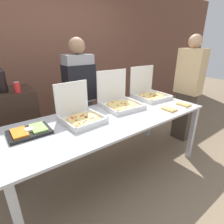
# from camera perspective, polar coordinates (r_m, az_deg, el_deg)

# --- Properties ---
(ground_plane) EXTENTS (16.00, 16.00, 0.00)m
(ground_plane) POSITION_cam_1_polar(r_m,az_deg,el_deg) (2.49, 0.00, -19.09)
(ground_plane) COLOR #847056
(brick_wall_behind) EXTENTS (10.00, 0.06, 2.80)m
(brick_wall_behind) POSITION_cam_1_polar(r_m,az_deg,el_deg) (3.41, -18.34, 16.87)
(brick_wall_behind) COLOR brown
(brick_wall_behind) RESTS_ON ground_plane
(buffet_table) EXTENTS (2.39, 0.93, 0.83)m
(buffet_table) POSITION_cam_1_polar(r_m,az_deg,el_deg) (2.08, 0.00, -3.42)
(buffet_table) COLOR silver
(buffet_table) RESTS_ON ground_plane
(pizza_box_far_right) EXTENTS (0.49, 0.51, 0.46)m
(pizza_box_far_right) POSITION_cam_1_polar(r_m,az_deg,el_deg) (2.34, 2.35, 3.79)
(pizza_box_far_right) COLOR white
(pizza_box_far_right) RESTS_ON buffet_table
(pizza_box_near_left) EXTENTS (0.43, 0.44, 0.40)m
(pizza_box_near_left) POSITION_cam_1_polar(r_m,az_deg,el_deg) (1.94, -10.40, -0.71)
(pizza_box_near_left) COLOR white
(pizza_box_near_left) RESTS_ON buffet_table
(pizza_box_near_right) EXTENTS (0.49, 0.51, 0.46)m
(pizza_box_near_right) POSITION_cam_1_polar(r_m,az_deg,el_deg) (2.80, 11.93, 6.35)
(pizza_box_near_right) COLOR white
(pizza_box_near_right) RESTS_ON buffet_table
(paper_plate_front_center) EXTENTS (0.24, 0.24, 0.03)m
(paper_plate_front_center) POSITION_cam_1_polar(r_m,az_deg,el_deg) (2.32, 18.19, 0.71)
(paper_plate_front_center) COLOR white
(paper_plate_front_center) RESTS_ON buffet_table
(paper_plate_front_right) EXTENTS (0.25, 0.25, 0.03)m
(paper_plate_front_right) POSITION_cam_1_polar(r_m,az_deg,el_deg) (2.57, 22.38, 2.15)
(paper_plate_front_right) COLOR white
(paper_plate_front_right) RESTS_ON buffet_table
(veggie_tray) EXTENTS (0.37, 0.27, 0.05)m
(veggie_tray) POSITION_cam_1_polar(r_m,az_deg,el_deg) (1.83, -25.37, -5.79)
(veggie_tray) COLOR black
(veggie_tray) RESTS_ON buffet_table
(sideboard_podium) EXTENTS (0.57, 0.55, 1.09)m
(sideboard_podium) POSITION_cam_1_polar(r_m,az_deg,el_deg) (2.64, -29.12, -5.42)
(sideboard_podium) COLOR black
(sideboard_podium) RESTS_ON ground_plane
(soda_bottle) EXTENTS (0.09, 0.09, 0.35)m
(soda_bottle) POSITION_cam_1_polar(r_m,az_deg,el_deg) (2.35, -32.44, 9.06)
(soda_bottle) COLOR black
(soda_bottle) RESTS_ON sideboard_podium
(soda_can_colored) EXTENTS (0.07, 0.07, 0.12)m
(soda_can_colored) POSITION_cam_1_polar(r_m,az_deg,el_deg) (2.26, -28.53, 7.06)
(soda_can_colored) COLOR red
(soda_can_colored) RESTS_ON sideboard_podium
(person_server_vest) EXTENTS (0.42, 0.24, 1.70)m
(person_server_vest) POSITION_cam_1_polar(r_m,az_deg,el_deg) (2.62, -10.42, 6.48)
(person_server_vest) COLOR #2D2D38
(person_server_vest) RESTS_ON ground_plane
(person_guest_plaid) EXTENTS (0.22, 0.40, 1.75)m
(person_guest_plaid) POSITION_cam_1_polar(r_m,az_deg,el_deg) (3.18, 23.44, 7.03)
(person_guest_plaid) COLOR #473D33
(person_guest_plaid) RESTS_ON ground_plane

